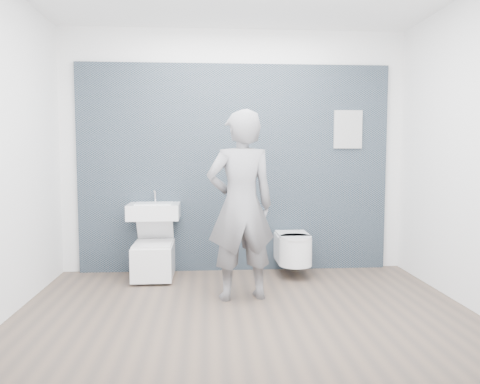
{
  "coord_description": "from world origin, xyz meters",
  "views": [
    {
      "loc": [
        -0.33,
        -3.98,
        1.4
      ],
      "look_at": [
        0.0,
        0.6,
        1.0
      ],
      "focal_mm": 35.0,
      "sensor_mm": 36.0,
      "label": 1
    }
  ],
  "objects": [
    {
      "name": "ground",
      "position": [
        0.0,
        0.0,
        0.0
      ],
      "size": [
        4.0,
        4.0,
        0.0
      ],
      "primitive_type": "plane",
      "color": "brown",
      "rests_on": "ground"
    },
    {
      "name": "room_shell",
      "position": [
        0.0,
        0.0,
        1.74
      ],
      "size": [
        4.0,
        4.0,
        4.0
      ],
      "color": "silver",
      "rests_on": "ground"
    },
    {
      "name": "tile_wall",
      "position": [
        0.0,
        1.47,
        0.0
      ],
      "size": [
        3.6,
        0.06,
        2.4
      ],
      "primitive_type": "cube",
      "color": "black",
      "rests_on": "ground"
    },
    {
      "name": "washbasin",
      "position": [
        -0.91,
        1.23,
        0.74
      ],
      "size": [
        0.56,
        0.42,
        0.42
      ],
      "color": "white",
      "rests_on": "ground"
    },
    {
      "name": "toilet_square",
      "position": [
        -0.91,
        1.13,
        0.23
      ],
      "size": [
        0.43,
        0.62,
        0.77
      ],
      "color": "white",
      "rests_on": "ground"
    },
    {
      "name": "toilet_rounded",
      "position": [
        0.64,
        1.13,
        0.31
      ],
      "size": [
        0.36,
        0.61,
        0.33
      ],
      "color": "white",
      "rests_on": "ground"
    },
    {
      "name": "info_placard",
      "position": [
        1.33,
        1.43,
        0.0
      ],
      "size": [
        0.33,
        0.03,
        0.44
      ],
      "primitive_type": "cube",
      "color": "silver",
      "rests_on": "ground"
    },
    {
      "name": "visitor",
      "position": [
        -0.01,
        0.37,
        0.89
      ],
      "size": [
        0.71,
        0.53,
        1.78
      ],
      "primitive_type": "imported",
      "rotation": [
        0.0,
        0.0,
        3.32
      ],
      "color": "slate",
      "rests_on": "ground"
    }
  ]
}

